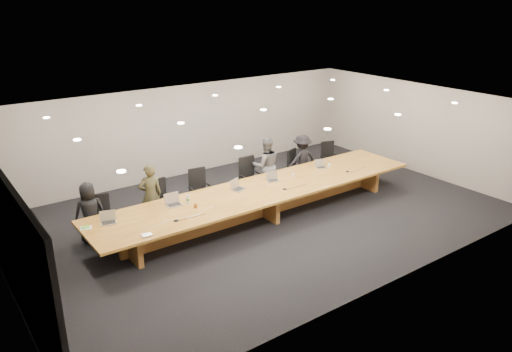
{
  "coord_description": "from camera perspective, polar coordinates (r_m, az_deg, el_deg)",
  "views": [
    {
      "loc": [
        -6.98,
        -9.36,
        5.38
      ],
      "look_at": [
        0.0,
        0.3,
        1.0
      ],
      "focal_mm": 35.0,
      "sensor_mm": 36.0,
      "label": 1
    }
  ],
  "objects": [
    {
      "name": "chair_far_left",
      "position": [
        12.11,
        -17.13,
        -4.45
      ],
      "size": [
        0.62,
        0.62,
        1.04
      ],
      "primitive_type": null,
      "rotation": [
        0.0,
        0.0,
        -0.19
      ],
      "color": "black",
      "rests_on": "ground"
    },
    {
      "name": "amber_mug",
      "position": [
        11.52,
        -6.93,
        -3.41
      ],
      "size": [
        0.1,
        0.1,
        0.1
      ],
      "primitive_type": "cylinder",
      "rotation": [
        0.0,
        0.0,
        -0.27
      ],
      "color": "brown",
      "rests_on": "conference_table"
    },
    {
      "name": "conference_table",
      "position": [
        12.65,
        0.8,
        -2.42
      ],
      "size": [
        9.0,
        1.8,
        0.75
      ],
      "color": "#996521",
      "rests_on": "ground"
    },
    {
      "name": "laptop_b",
      "position": [
        11.68,
        -9.38,
        -2.71
      ],
      "size": [
        0.38,
        0.29,
        0.29
      ],
      "primitive_type": null,
      "rotation": [
        0.0,
        0.0,
        -0.07
      ],
      "color": "#C3AF95",
      "rests_on": "conference_table"
    },
    {
      "name": "paper_cup_far",
      "position": [
        14.25,
        8.36,
        1.2
      ],
      "size": [
        0.1,
        0.1,
        0.1
      ],
      "primitive_type": "cone",
      "rotation": [
        0.0,
        0.0,
        0.26
      ],
      "color": "white",
      "rests_on": "conference_table"
    },
    {
      "name": "back_wall",
      "position": [
        15.59,
        -8.02,
        5.19
      ],
      "size": [
        12.0,
        0.02,
        2.8
      ],
      "primitive_type": "cube",
      "color": "silver",
      "rests_on": "ground"
    },
    {
      "name": "mic_center",
      "position": [
        12.53,
        3.29,
        -1.47
      ],
      "size": [
        0.14,
        0.14,
        0.03
      ],
      "primitive_type": "cone",
      "rotation": [
        0.0,
        0.0,
        0.28
      ],
      "color": "black",
      "rests_on": "conference_table"
    },
    {
      "name": "laptop_d",
      "position": [
        13.03,
        1.96,
        -0.07
      ],
      "size": [
        0.37,
        0.31,
        0.25
      ],
      "primitive_type": null,
      "rotation": [
        0.0,
        0.0,
        -0.3
      ],
      "color": "tan",
      "rests_on": "conference_table"
    },
    {
      "name": "paper_cup_near",
      "position": [
        13.4,
        4.28,
        0.1
      ],
      "size": [
        0.1,
        0.1,
        0.09
      ],
      "primitive_type": "cone",
      "rotation": [
        0.0,
        0.0,
        -0.41
      ],
      "color": "silver",
      "rests_on": "conference_table"
    },
    {
      "name": "person_a",
      "position": [
        11.94,
        -18.47,
        -3.96
      ],
      "size": [
        0.72,
        0.5,
        1.42
      ],
      "primitive_type": "imported",
      "rotation": [
        0.0,
        0.0,
        3.08
      ],
      "color": "black",
      "rests_on": "ground"
    },
    {
      "name": "notepad",
      "position": [
        11.09,
        -18.85,
        -5.63
      ],
      "size": [
        0.27,
        0.25,
        0.01
      ],
      "primitive_type": "cube",
      "rotation": [
        0.0,
        0.0,
        -0.31
      ],
      "color": "white",
      "rests_on": "conference_table"
    },
    {
      "name": "lime_gadget",
      "position": [
        11.08,
        -18.9,
        -5.55
      ],
      "size": [
        0.17,
        0.12,
        0.02
      ],
      "primitive_type": "cube",
      "rotation": [
        0.0,
        0.0,
        0.24
      ],
      "color": "#5EC634",
      "rests_on": "notepad"
    },
    {
      "name": "water_bottle",
      "position": [
        11.75,
        -7.8,
        -2.68
      ],
      "size": [
        0.09,
        0.09,
        0.21
      ],
      "primitive_type": "cylinder",
      "rotation": [
        0.0,
        0.0,
        0.34
      ],
      "color": "silver",
      "rests_on": "conference_table"
    },
    {
      "name": "person_c",
      "position": [
        14.02,
        1.15,
        1.21
      ],
      "size": [
        0.97,
        0.88,
        1.65
      ],
      "primitive_type": "imported",
      "rotation": [
        0.0,
        0.0,
        2.76
      ],
      "color": "#545456",
      "rests_on": "ground"
    },
    {
      "name": "chair_far_right",
      "position": [
        15.8,
        8.47,
        2.04
      ],
      "size": [
        0.66,
        0.66,
        1.04
      ],
      "primitive_type": null,
      "rotation": [
        0.0,
        0.0,
        -0.29
      ],
      "color": "black",
      "rests_on": "ground"
    },
    {
      "name": "left_wall_panel",
      "position": [
        10.24,
        -27.07,
        -5.24
      ],
      "size": [
        0.08,
        7.84,
        2.74
      ],
      "primitive_type": "cube",
      "color": "black",
      "rests_on": "ground"
    },
    {
      "name": "ground",
      "position": [
        12.86,
        0.79,
        -4.56
      ],
      "size": [
        12.0,
        12.0,
        0.0
      ],
      "primitive_type": "plane",
      "color": "black",
      "rests_on": "ground"
    },
    {
      "name": "chair_mid_left",
      "position": [
        13.09,
        -6.31,
        -1.56
      ],
      "size": [
        0.62,
        0.62,
        1.12
      ],
      "primitive_type": null,
      "rotation": [
        0.0,
        0.0,
        -0.1
      ],
      "color": "black",
      "rests_on": "ground"
    },
    {
      "name": "chair_left",
      "position": [
        12.72,
        -10.61,
        -2.64
      ],
      "size": [
        0.57,
        0.57,
        1.04
      ],
      "primitive_type": null,
      "rotation": [
        0.0,
        0.0,
        0.08
      ],
      "color": "black",
      "rests_on": "ground"
    },
    {
      "name": "person_d",
      "position": [
        14.86,
        5.28,
        1.91
      ],
      "size": [
        1.0,
        0.62,
        1.49
      ],
      "primitive_type": "imported",
      "rotation": [
        0.0,
        0.0,
        3.07
      ],
      "color": "black",
      "rests_on": "ground"
    },
    {
      "name": "chair_mid_right",
      "position": [
        13.83,
        -0.58,
        -0.15
      ],
      "size": [
        0.61,
        0.61,
        1.15
      ],
      "primitive_type": null,
      "rotation": [
        0.0,
        0.0,
        -0.04
      ],
      "color": "black",
      "rests_on": "ground"
    },
    {
      "name": "av_box",
      "position": [
        10.42,
        -12.38,
        -6.62
      ],
      "size": [
        0.21,
        0.16,
        0.03
      ],
      "primitive_type": "cube",
      "rotation": [
        0.0,
        0.0,
        -0.05
      ],
      "color": "#A8A7AC",
      "rests_on": "conference_table"
    },
    {
      "name": "chair_right",
      "position": [
        14.95,
        4.73,
        1.12
      ],
      "size": [
        0.66,
        0.66,
        1.03
      ],
      "primitive_type": null,
      "rotation": [
        0.0,
        0.0,
        0.32
      ],
      "color": "black",
      "rests_on": "ground"
    },
    {
      "name": "laptop_c",
      "position": [
        12.45,
        -1.98,
        -1.0
      ],
      "size": [
        0.41,
        0.36,
        0.27
      ],
      "primitive_type": null,
      "rotation": [
        0.0,
        0.0,
        0.39
      ],
      "color": "#C3B395",
      "rests_on": "conference_table"
    },
    {
      "name": "laptop_e",
      "position": [
        14.13,
        7.5,
        1.37
      ],
      "size": [
        0.34,
        0.29,
        0.23
      ],
      "primitive_type": null,
      "rotation": [
        0.0,
        0.0,
        -0.27
      ],
      "color": "#C5BA96",
      "rests_on": "conference_table"
    },
    {
      "name": "person_b",
      "position": [
        12.36,
        -11.96,
        -2.13
      ],
      "size": [
        0.62,
        0.45,
        1.56
      ],
      "primitive_type": "imported",
      "rotation": [
        0.0,
        0.0,
        2.99
      ],
      "color": "#3A3720",
      "rests_on": "ground"
    },
    {
      "name": "laptop_a",
      "position": [
        11.11,
        -16.54,
        -4.61
      ],
      "size": [
        0.38,
        0.32,
        0.26
      ],
      "primitive_type": null,
      "rotation": [
        0.0,
        0.0,
        -0.25
      ],
      "color": "#BBB08F",
      "rests_on": "conference_table"
    },
    {
      "name": "mic_left",
      "position": [
        10.95,
        -9.11,
        -5.01
      ],
      "size": [
        0.15,
        0.15,
        0.03
      ],
      "primitive_type": "cone",
      "rotation": [
        0.0,
        0.0,
        -0.19
      ],
      "color": "black",
      "rests_on": "conference_table"
    },
    {
      "name": "mic_right",
      "position": [
        13.96,
        10.42,
        0.53
      ],
      "size": [
        0.12,
        0.12,
        0.03
      ],
      "primitive_type": "cone",
      "rotation": [
        0.0,
        0.0,
        -0.09
      ],
      "color": "black",
      "rests_on": "conference_table"
    }
  ]
}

